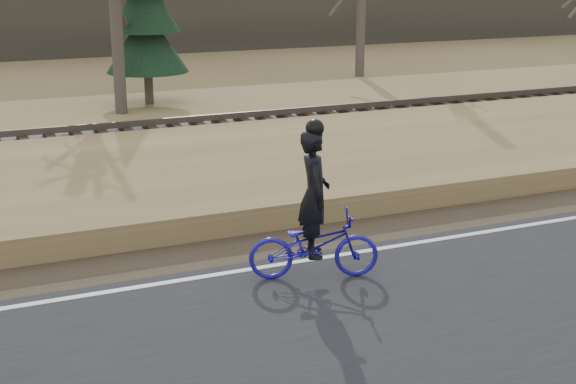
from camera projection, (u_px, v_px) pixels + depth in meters
name	position (u px, v px, depth m)	size (l,w,h in m)	color
ground	(575.00, 226.00, 14.09)	(120.00, 120.00, 0.00)	#977A4D
edge_line	(568.00, 219.00, 14.25)	(120.00, 0.12, 0.01)	silver
shoulder	(530.00, 206.00, 15.14)	(120.00, 1.60, 0.04)	#473A2B
embankment	(441.00, 160.00, 17.73)	(120.00, 5.00, 0.44)	#977A4D
ballast	(360.00, 128.00, 21.07)	(120.00, 3.00, 0.45)	slate
railroad	(360.00, 116.00, 20.99)	(120.00, 2.40, 0.29)	black
cyclist	(314.00, 228.00, 11.46)	(1.99, 1.20, 2.34)	#1D1597
bare_tree_near_left	(115.00, 5.00, 23.28)	(0.36, 0.36, 6.40)	brown
conifer	(145.00, 2.00, 24.89)	(2.60, 2.60, 6.74)	brown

